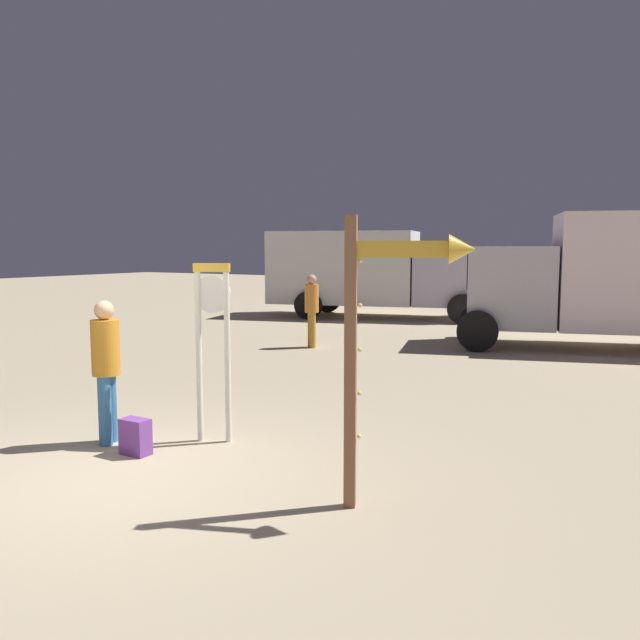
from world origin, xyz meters
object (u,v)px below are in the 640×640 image
object	(u,v)px
box_truck_near	(629,277)
box_truck_far	(366,270)
standing_clock	(213,333)
person_distant	(312,307)
backpack	(136,437)
arrow_sign	(391,314)
person_near_clock	(106,364)

from	to	relation	value
box_truck_near	box_truck_far	distance (m)	8.75
standing_clock	box_truck_far	bearing A→B (deg)	109.39
standing_clock	box_truck_far	distance (m)	14.19
standing_clock	person_distant	world-z (taller)	standing_clock
backpack	box_truck_far	size ratio (longest dim) A/B	0.06
backpack	box_truck_near	distance (m)	11.74
arrow_sign	person_distant	world-z (taller)	arrow_sign
arrow_sign	box_truck_far	distance (m)	15.96
box_truck_near	person_near_clock	bearing A→B (deg)	-112.23
person_near_clock	backpack	xyz separation A→B (m)	(0.59, -0.13, -0.74)
person_near_clock	backpack	world-z (taller)	person_near_clock
backpack	person_distant	size ratio (longest dim) A/B	0.24
box_truck_near	box_truck_far	size ratio (longest dim) A/B	0.99
standing_clock	backpack	bearing A→B (deg)	-116.98
backpack	box_truck_far	xyz separation A→B (m)	(-4.29, 14.21, 1.35)
box_truck_far	person_distant	bearing A→B (deg)	-73.77
backpack	arrow_sign	bearing A→B (deg)	0.68
person_near_clock	box_truck_near	distance (m)	11.75
backpack	person_distant	xyz separation A→B (m)	(-2.37, 7.63, 0.74)
standing_clock	person_distant	distance (m)	7.36
box_truck_near	standing_clock	bearing A→B (deg)	-108.65
person_near_clock	box_truck_far	bearing A→B (deg)	104.72
backpack	box_truck_far	bearing A→B (deg)	106.78
person_near_clock	person_distant	bearing A→B (deg)	103.38
person_near_clock	box_truck_far	size ratio (longest dim) A/B	0.23
standing_clock	box_truck_near	world-z (taller)	box_truck_near
box_truck_far	person_near_clock	bearing A→B (deg)	-75.28
person_distant	box_truck_far	world-z (taller)	box_truck_far
arrow_sign	box_truck_far	world-z (taller)	box_truck_far
arrow_sign	person_distant	distance (m)	9.35
box_truck_far	arrow_sign	bearing A→B (deg)	-62.69
person_distant	box_truck_near	xyz separation A→B (m)	(6.22, 3.36, 0.70)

